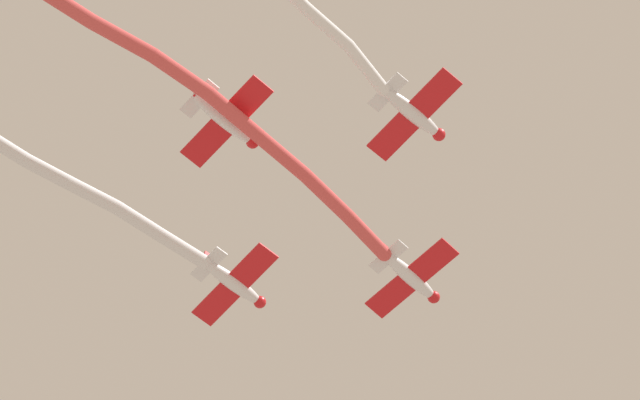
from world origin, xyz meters
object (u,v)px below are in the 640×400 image
airplane_right_wing (413,114)px  airplane_lead (411,277)px  airplane_left_wing (234,283)px  airplane_slot (226,121)px

airplane_right_wing → airplane_lead: bearing=48.0°
airplane_left_wing → airplane_lead: bearing=-42.0°
airplane_lead → airplane_right_wing: size_ratio=0.98×
airplane_lead → airplane_right_wing: 9.61m
airplane_lead → airplane_slot: bearing=179.3°
airplane_lead → airplane_slot: (-11.12, -7.81, -0.20)m
airplane_left_wing → airplane_right_wing: (7.80, -11.12, 0.70)m
airplane_right_wing → airplane_slot: airplane_right_wing is taller
airplane_lead → airplane_right_wing: bearing=-135.7°
airplane_slot → airplane_lead: bearing=1.8°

